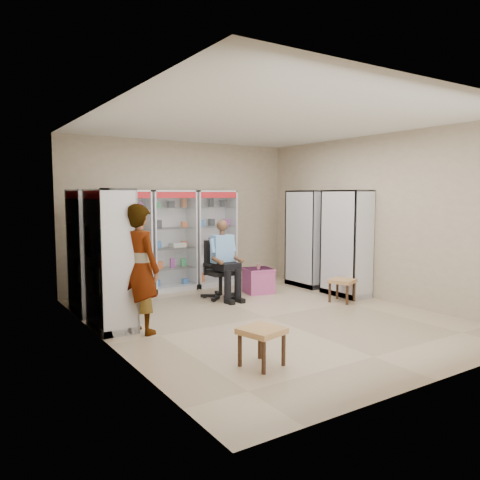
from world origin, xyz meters
TOP-DOWN VIEW (x-y plane):
  - floor at (0.00, 0.00)m, footprint 6.00×6.00m
  - room_shell at (0.00, 0.00)m, footprint 5.02×6.02m
  - cabinet_back_left at (-1.30, 2.73)m, footprint 0.90×0.50m
  - cabinet_back_mid at (-0.35, 2.73)m, footprint 0.90×0.50m
  - cabinet_back_right at (0.60, 2.73)m, footprint 0.90×0.50m
  - cabinet_right_far at (2.23, 1.60)m, footprint 0.90×0.50m
  - cabinet_right_near at (2.23, 0.50)m, footprint 0.90×0.50m
  - cabinet_left_far at (-2.23, 1.80)m, footprint 0.90×0.50m
  - cabinet_left_near at (-2.23, 0.70)m, footprint 0.90×0.50m
  - wooden_chair at (-1.55, 2.00)m, footprint 0.42×0.42m
  - seated_customer at (-1.55, 1.95)m, footprint 0.44×0.60m
  - office_chair at (0.08, 1.56)m, footprint 0.59×0.59m
  - seated_shopkeeper at (0.08, 1.51)m, footprint 0.46×0.63m
  - pink_trunk at (0.95, 1.57)m, footprint 0.59×0.58m
  - tea_glass at (0.91, 1.52)m, footprint 0.07×0.07m
  - woven_stool_a at (1.76, 0.12)m, footprint 0.53×0.53m
  - woven_stool_b at (-1.28, -1.66)m, footprint 0.53×0.53m
  - standing_man at (-1.95, 0.28)m, footprint 0.64×0.76m

SIDE VIEW (x-z plane):
  - floor at x=0.00m, z-range 0.00..0.00m
  - woven_stool_a at x=1.76m, z-range 0.00..0.41m
  - woven_stool_b at x=-1.28m, z-range 0.00..0.43m
  - pink_trunk at x=0.95m, z-range 0.00..0.48m
  - wooden_chair at x=-1.55m, z-range 0.00..0.94m
  - tea_glass at x=0.91m, z-range 0.48..0.59m
  - office_chair at x=0.08m, z-range 0.00..1.08m
  - seated_customer at x=-1.55m, z-range 0.00..1.34m
  - seated_shopkeeper at x=0.08m, z-range 0.00..1.37m
  - standing_man at x=-1.95m, z-range 0.00..1.79m
  - cabinet_back_left at x=-1.30m, z-range 0.00..2.00m
  - cabinet_back_mid at x=-0.35m, z-range 0.00..2.00m
  - cabinet_back_right at x=0.60m, z-range 0.00..2.00m
  - cabinet_right_far at x=2.23m, z-range 0.00..2.00m
  - cabinet_right_near at x=2.23m, z-range 0.00..2.00m
  - cabinet_left_far at x=-2.23m, z-range 0.00..2.00m
  - cabinet_left_near at x=-2.23m, z-range 0.00..2.00m
  - room_shell at x=0.00m, z-range 0.46..3.47m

